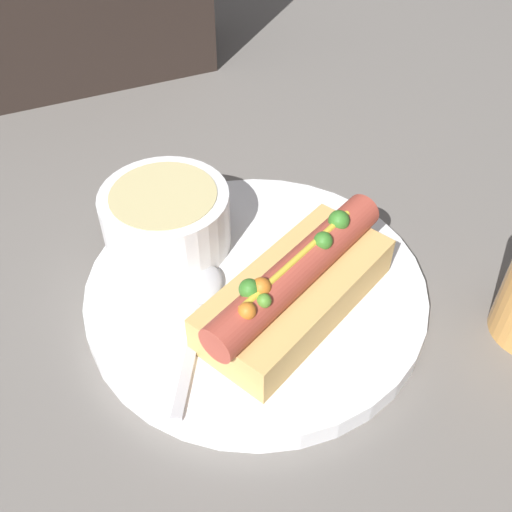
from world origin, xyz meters
name	(u,v)px	position (x,y,z in m)	size (l,w,h in m)	color
ground_plane	(256,299)	(0.00, 0.00, 0.00)	(4.00, 4.00, 0.00)	slate
dinner_plate	(256,291)	(0.00, 0.00, 0.01)	(0.28, 0.28, 0.02)	white
hot_dog	(296,286)	(0.02, -0.04, 0.04)	(0.18, 0.14, 0.06)	#DBAD60
soup_bowl	(166,217)	(-0.05, 0.08, 0.05)	(0.11, 0.11, 0.05)	white
spoon	(202,300)	(-0.05, 0.00, 0.02)	(0.08, 0.13, 0.01)	#B7B7BC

